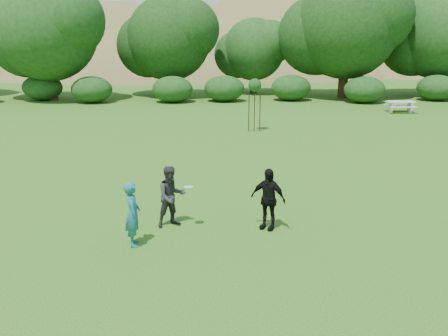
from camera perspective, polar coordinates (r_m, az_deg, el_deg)
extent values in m
plane|color=#19470C|center=(13.44, 0.21, -7.98)|extent=(120.00, 120.00, 0.00)
imported|color=#196471|center=(12.92, -10.40, -5.20)|extent=(0.52, 0.68, 1.69)
imported|color=#28282A|center=(14.03, -6.03, -3.25)|extent=(1.05, 0.96, 1.73)
imported|color=black|center=(13.79, 5.04, -3.54)|extent=(1.09, 0.88, 1.74)
cylinder|color=white|center=(13.70, -4.06, -2.18)|extent=(0.27, 0.27, 0.07)
cylinder|color=#372915|center=(27.07, 3.50, 6.80)|extent=(0.05, 0.05, 2.50)
sphere|color=#18441A|center=(26.90, 3.55, 9.43)|extent=(0.70, 0.70, 0.70)
cylinder|color=#372915|center=(27.08, 2.86, 6.28)|extent=(0.06, 0.06, 2.00)
cylinder|color=#372915|center=(27.13, 4.13, 6.27)|extent=(0.06, 0.06, 2.00)
cube|color=beige|center=(35.42, 19.56, 7.15)|extent=(1.80, 0.75, 0.08)
cube|color=#B5B4A9|center=(35.26, 18.50, 6.58)|extent=(0.10, 0.70, 0.68)
cube|color=beige|center=(35.71, 20.48, 6.51)|extent=(0.10, 0.70, 0.68)
cube|color=#B5B4A7|center=(34.91, 19.85, 6.55)|extent=(1.80, 0.28, 0.06)
cube|color=#B9B8AB|center=(36.02, 19.19, 6.86)|extent=(1.80, 0.28, 0.06)
ellipsoid|color=olive|center=(87.72, -17.34, 3.39)|extent=(110.00, 70.00, 44.00)
ellipsoid|color=olive|center=(88.92, 12.26, 2.45)|extent=(100.00, 64.00, 52.00)
ellipsoid|color=olive|center=(71.68, -4.74, 5.03)|extent=(80.00, 50.00, 28.00)
ellipsoid|color=olive|center=(79.30, 21.61, 5.82)|extent=(60.00, 44.00, 24.00)
cylinder|color=#3A2616|center=(41.51, -19.10, 9.50)|extent=(0.73, 0.73, 3.15)
sphere|color=#194214|center=(41.33, -19.56, 14.53)|extent=(7.54, 7.54, 7.54)
cylinder|color=#3A2616|center=(41.68, -6.19, 10.03)|extent=(0.68, 0.68, 2.80)
sphere|color=#194214|center=(41.49, -6.33, 14.51)|extent=(6.73, 6.73, 6.73)
cylinder|color=#3A2616|center=(43.65, 3.39, 10.00)|extent=(0.60, 0.60, 2.27)
sphere|color=#194214|center=(43.47, 3.44, 13.38)|extent=(5.22, 5.22, 5.22)
cylinder|color=#3A2616|center=(41.77, 13.48, 10.08)|extent=(0.76, 0.76, 3.32)
sphere|color=#194214|center=(41.60, 13.83, 15.43)|extent=(8.12, 8.12, 8.12)
cylinder|color=#3A2616|center=(45.34, 23.13, 9.45)|extent=(0.71, 0.71, 2.97)
sphere|color=#194214|center=(45.17, 23.61, 13.82)|extent=(7.19, 7.19, 7.19)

